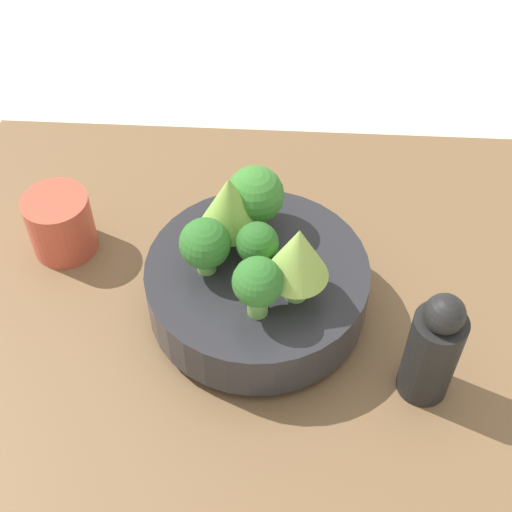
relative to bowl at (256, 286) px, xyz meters
The scene contains 11 objects.
ground_plane 0.09m from the bowl, 148.41° to the right, with size 6.00×6.00×0.00m, color beige.
table 0.07m from the bowl, 148.41° to the right, with size 0.89×0.65×0.04m.
bowl is the anchor object (origin of this frame).
broccoli_floret_center 0.07m from the bowl, 135.00° to the right, with size 0.05×0.05×0.06m.
romanesco_piece_near 0.11m from the bowl, 52.84° to the right, with size 0.07×0.07×0.09m.
romanesco_piece_far 0.11m from the bowl, 140.54° to the left, with size 0.07×0.07×0.10m.
broccoli_floret_right 0.09m from the bowl, ahead, with size 0.06×0.06×0.07m.
broccoli_floret_back 0.10m from the bowl, 93.69° to the left, with size 0.05×0.05×0.08m.
broccoli_floret_front 0.10m from the bowl, 84.50° to the right, with size 0.07×0.07×0.08m.
cup 0.27m from the bowl, 19.22° to the right, with size 0.08×0.08×0.08m.
pepper_mill 0.21m from the bowl, 153.15° to the left, with size 0.06×0.06×0.15m.
Camera 1 is at (-0.00, 0.53, 0.72)m, focal length 50.00 mm.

